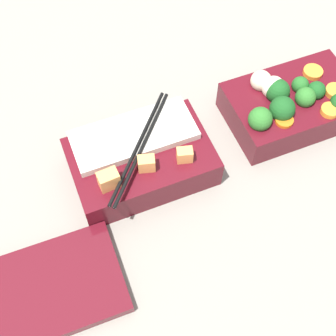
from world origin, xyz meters
name	(u,v)px	position (x,y,z in m)	size (l,w,h in m)	color
ground_plane	(206,137)	(0.00, 0.00, 0.00)	(3.00, 3.00, 0.00)	gray
bento_tray_vegetable	(291,104)	(-0.14, 0.01, 0.03)	(0.20, 0.13, 0.08)	#510F19
bento_tray_rice	(141,159)	(0.12, 0.02, 0.03)	(0.20, 0.16, 0.08)	#510F19
bento_lid	(46,290)	(0.30, 0.15, 0.01)	(0.20, 0.13, 0.02)	#510F19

